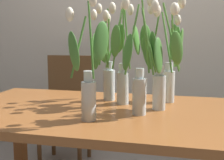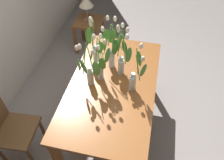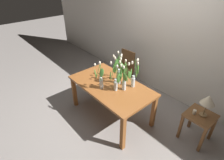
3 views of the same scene
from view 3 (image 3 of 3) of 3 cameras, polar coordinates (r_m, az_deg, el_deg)
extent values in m
plane|color=gray|center=(3.79, -0.27, -10.84)|extent=(18.00, 18.00, 0.00)
cube|color=silver|center=(4.12, 16.35, 13.46)|extent=(9.00, 0.10, 2.70)
cube|color=brown|center=(3.34, -0.30, -1.78)|extent=(1.60, 0.90, 0.04)
cube|color=brown|center=(3.89, -11.86, -3.77)|extent=(0.07, 0.07, 0.70)
cube|color=brown|center=(2.98, 3.48, -16.59)|extent=(0.07, 0.07, 0.70)
cube|color=brown|center=(4.23, -2.82, 0.23)|extent=(0.07, 0.07, 0.70)
cube|color=brown|center=(3.42, 13.08, -9.74)|extent=(0.07, 0.07, 0.70)
cylinder|color=silver|center=(3.14, 1.16, -1.85)|extent=(0.07, 0.07, 0.18)
cylinder|color=silver|center=(3.08, 1.19, -0.08)|extent=(0.04, 0.04, 0.05)
cylinder|color=silver|center=(3.16, 1.16, -2.30)|extent=(0.06, 0.06, 0.11)
cylinder|color=#56933D|center=(3.00, 0.35, 2.59)|extent=(0.06, 0.06, 0.33)
ellipsoid|color=#F2E5C6|center=(2.92, -0.36, 5.47)|extent=(0.04, 0.04, 0.06)
ellipsoid|color=#427F33|center=(3.01, -0.49, 1.45)|extent=(0.09, 0.07, 0.18)
cylinder|color=#56933D|center=(2.96, 1.44, 1.99)|extent=(0.07, 0.04, 0.31)
ellipsoid|color=#F2E5C6|center=(2.85, 1.68, 4.40)|extent=(0.04, 0.04, 0.06)
ellipsoid|color=#427F33|center=(2.97, 2.16, 0.60)|extent=(0.06, 0.09, 0.18)
cylinder|color=#56933D|center=(2.99, 2.13, 2.17)|extent=(0.07, 0.05, 0.30)
ellipsoid|color=#F2E5C6|center=(2.91, 2.95, 4.66)|extent=(0.04, 0.04, 0.06)
ellipsoid|color=#427F33|center=(3.02, 2.99, 1.85)|extent=(0.08, 0.09, 0.18)
cylinder|color=#56933D|center=(2.99, 1.90, 2.71)|extent=(0.04, 0.05, 0.35)
ellipsoid|color=#F2E5C6|center=(2.91, 2.49, 5.74)|extent=(0.04, 0.04, 0.06)
ellipsoid|color=#427F33|center=(3.06, 2.63, 1.71)|extent=(0.10, 0.07, 0.18)
cylinder|color=silver|center=(3.16, 3.84, -1.68)|extent=(0.07, 0.07, 0.18)
cylinder|color=silver|center=(3.10, 3.92, 0.08)|extent=(0.04, 0.04, 0.05)
cylinder|color=silver|center=(3.18, 3.83, -2.13)|extent=(0.06, 0.06, 0.11)
cylinder|color=#56933D|center=(2.97, 3.81, 1.89)|extent=(0.07, 0.09, 0.29)
ellipsoid|color=#F2E5C6|center=(2.84, 3.72, 4.03)|extent=(0.04, 0.04, 0.06)
ellipsoid|color=#4C8E38|center=(2.94, 4.19, 0.94)|extent=(0.09, 0.09, 0.18)
cylinder|color=#56933D|center=(3.00, 5.22, 2.64)|extent=(0.10, 0.07, 0.34)
ellipsoid|color=#F2E5C6|center=(2.91, 6.45, 5.47)|extent=(0.04, 0.04, 0.06)
ellipsoid|color=#4C8E38|center=(3.03, 6.07, 2.31)|extent=(0.07, 0.08, 0.18)
cylinder|color=#56933D|center=(2.97, 4.67, 2.41)|extent=(0.10, 0.02, 0.34)
ellipsoid|color=#F2E5C6|center=(2.86, 5.38, 5.08)|extent=(0.04, 0.04, 0.06)
ellipsoid|color=#4C8E38|center=(2.98, 5.55, 1.59)|extent=(0.05, 0.12, 0.18)
cylinder|color=#56933D|center=(3.06, 4.15, 3.07)|extent=(0.06, 0.07, 0.32)
ellipsoid|color=#F2E5C6|center=(3.03, 4.37, 6.14)|extent=(0.04, 0.04, 0.06)
ellipsoid|color=#4C8E38|center=(3.10, 3.72, 3.41)|extent=(0.08, 0.08, 0.18)
cylinder|color=silver|center=(3.33, 2.28, 0.31)|extent=(0.07, 0.07, 0.18)
cylinder|color=silver|center=(3.27, 2.33, 2.02)|extent=(0.04, 0.04, 0.05)
cylinder|color=silver|center=(3.35, 2.27, -0.13)|extent=(0.06, 0.06, 0.11)
cylinder|color=#56933D|center=(3.19, 1.59, 4.40)|extent=(0.05, 0.07, 0.32)
ellipsoid|color=#F2E5C6|center=(3.11, 0.97, 7.00)|extent=(0.04, 0.04, 0.06)
ellipsoid|color=#4C8E38|center=(3.16, 0.94, 3.99)|extent=(0.09, 0.07, 0.18)
cylinder|color=#56933D|center=(3.21, 2.67, 4.72)|extent=(0.01, 0.04, 0.34)
ellipsoid|color=#F2E5C6|center=(3.15, 2.93, 7.55)|extent=(0.04, 0.04, 0.06)
ellipsoid|color=#4C8E38|center=(3.26, 2.74, 5.03)|extent=(0.10, 0.06, 0.18)
cylinder|color=#56933D|center=(3.23, 1.61, 4.42)|extent=(0.09, 0.03, 0.28)
ellipsoid|color=#F2E5C6|center=(3.18, 1.01, 6.93)|extent=(0.04, 0.04, 0.06)
ellipsoid|color=#4C8E38|center=(3.25, 0.72, 3.59)|extent=(0.06, 0.08, 0.17)
cylinder|color=#56933D|center=(3.18, 2.61, 4.22)|extent=(0.04, 0.02, 0.32)
ellipsoid|color=#F2E5C6|center=(3.09, 2.84, 6.70)|extent=(0.04, 0.04, 0.06)
ellipsoid|color=#4C8E38|center=(3.16, 3.43, 4.00)|extent=(0.05, 0.11, 0.18)
cylinder|color=silver|center=(3.44, 2.14, 1.42)|extent=(0.07, 0.07, 0.18)
cylinder|color=silver|center=(3.38, 2.18, 3.09)|extent=(0.04, 0.04, 0.05)
cylinder|color=silver|center=(3.45, 2.13, 0.99)|extent=(0.06, 0.06, 0.11)
cylinder|color=#478433|center=(3.36, 2.64, 5.48)|extent=(0.04, 0.09, 0.27)
ellipsoid|color=#F2E5C6|center=(3.33, 3.05, 7.92)|extent=(0.04, 0.04, 0.06)
ellipsoid|color=#4C8E38|center=(3.42, 2.54, 5.19)|extent=(0.10, 0.06, 0.18)
cylinder|color=#478433|center=(3.34, 2.06, 5.91)|extent=(0.07, 0.05, 0.33)
ellipsoid|color=#F2E5C6|center=(3.31, 1.98, 8.80)|extent=(0.04, 0.04, 0.06)
ellipsoid|color=#4C8E38|center=(3.40, 1.43, 5.38)|extent=(0.05, 0.11, 0.18)
cylinder|color=#478433|center=(3.32, 1.29, 5.28)|extent=(0.07, 0.07, 0.29)
ellipsoid|color=#F2E5C6|center=(3.25, 0.52, 7.62)|extent=(0.04, 0.04, 0.06)
ellipsoid|color=#4C8E38|center=(3.32, 0.54, 4.00)|extent=(0.08, 0.10, 0.18)
cylinder|color=silver|center=(3.26, 6.70, -0.73)|extent=(0.07, 0.07, 0.18)
cylinder|color=silver|center=(3.20, 6.83, 1.00)|extent=(0.04, 0.04, 0.05)
cylinder|color=silver|center=(3.27, 6.67, -1.17)|extent=(0.06, 0.06, 0.11)
cylinder|color=#56933D|center=(3.14, 7.59, 3.03)|extent=(0.04, 0.05, 0.27)
ellipsoid|color=#F2E5C6|center=(3.08, 8.24, 5.21)|extent=(0.04, 0.04, 0.06)
ellipsoid|color=#4C8E38|center=(3.18, 8.24, 2.98)|extent=(0.09, 0.09, 0.18)
cylinder|color=#56933D|center=(3.12, 7.59, 3.56)|extent=(0.04, 0.05, 0.33)
ellipsoid|color=#F2E5C6|center=(3.05, 8.24, 6.32)|extent=(0.04, 0.04, 0.06)
ellipsoid|color=#4C8E38|center=(3.18, 8.16, 3.10)|extent=(0.08, 0.09, 0.17)
cylinder|color=#56933D|center=(3.12, 7.51, 3.49)|extent=(0.03, 0.04, 0.33)
ellipsoid|color=#F2E5C6|center=(3.05, 8.06, 6.18)|extent=(0.04, 0.04, 0.06)
ellipsoid|color=#4C8E38|center=(3.15, 8.17, 3.70)|extent=(0.07, 0.07, 0.17)
cylinder|color=silver|center=(3.19, -3.45, -1.30)|extent=(0.07, 0.07, 0.18)
cylinder|color=silver|center=(3.13, -3.51, 0.46)|extent=(0.04, 0.04, 0.05)
cylinder|color=silver|center=(3.21, -3.43, -1.75)|extent=(0.06, 0.06, 0.11)
cylinder|color=#478433|center=(3.02, -3.72, 2.79)|extent=(0.04, 0.04, 0.34)
ellipsoid|color=#F2E5C6|center=(2.92, -3.91, 5.45)|extent=(0.04, 0.04, 0.06)
ellipsoid|color=#427F33|center=(2.98, -3.32, 2.29)|extent=(0.08, 0.09, 0.18)
cylinder|color=#478433|center=(3.06, -4.53, 2.55)|extent=(0.06, 0.07, 0.27)
ellipsoid|color=#F2E5C6|center=(3.00, -5.44, 4.81)|extent=(0.04, 0.04, 0.06)
ellipsoid|color=#427F33|center=(3.05, -5.30, 2.00)|extent=(0.08, 0.08, 0.17)
cube|color=brown|center=(4.37, 3.42, 2.87)|extent=(0.43, 0.43, 0.04)
cylinder|color=brown|center=(4.29, 3.53, -1.44)|extent=(0.04, 0.04, 0.43)
cylinder|color=brown|center=(4.48, 0.26, 0.24)|extent=(0.04, 0.04, 0.43)
cylinder|color=brown|center=(4.52, 6.37, 0.28)|extent=(0.04, 0.04, 0.43)
cylinder|color=brown|center=(4.70, 3.14, 1.81)|extent=(0.04, 0.04, 0.43)
cube|color=brown|center=(4.38, 5.09, 6.54)|extent=(0.40, 0.07, 0.46)
cube|color=brown|center=(3.32, 26.34, -10.13)|extent=(0.44, 0.44, 0.04)
cube|color=brown|center=(3.41, 20.93, -13.69)|extent=(0.04, 0.04, 0.51)
cube|color=brown|center=(3.33, 26.68, -16.75)|extent=(0.04, 0.04, 0.51)
cube|color=brown|center=(3.68, 23.99, -10.56)|extent=(0.04, 0.04, 0.51)
cube|color=brown|center=(3.61, 29.32, -13.26)|extent=(0.04, 0.04, 0.51)
cylinder|color=olive|center=(3.32, 26.98, -9.80)|extent=(0.12, 0.12, 0.02)
cylinder|color=olive|center=(3.24, 27.49, -8.22)|extent=(0.02, 0.02, 0.22)
cone|color=beige|center=(3.14, 28.35, -5.54)|extent=(0.22, 0.22, 0.16)
cylinder|color=beige|center=(3.26, 24.72, -9.21)|extent=(0.06, 0.06, 0.07)
camera|label=1|loc=(2.24, -24.51, -11.31)|focal=50.21mm
camera|label=2|loc=(3.90, -21.33, 28.22)|focal=34.87mm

